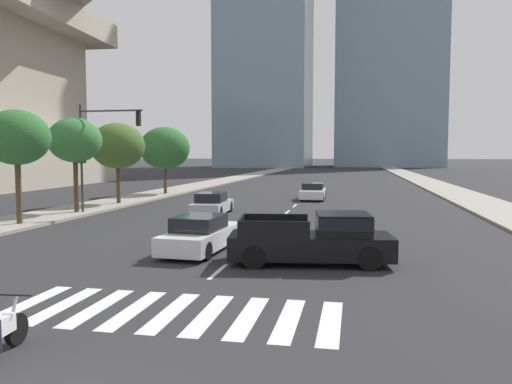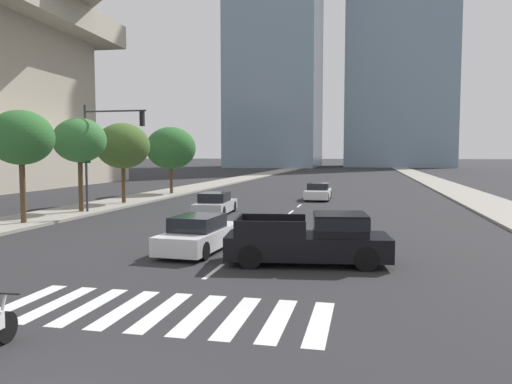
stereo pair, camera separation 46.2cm
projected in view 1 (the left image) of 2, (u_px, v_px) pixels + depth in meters
The scene contains 13 objects.
sidewalk_east at pixel (492, 207), 33.18m from camera, with size 4.00×260.00×0.15m, color gray.
sidewalk_west at pixel (127, 200), 38.24m from camera, with size 4.00×260.00×0.15m, color gray.
crosswalk_near at pixel (171, 312), 11.32m from camera, with size 7.65×2.96×0.01m.
lane_divider_center at pixel (301, 200), 38.71m from camera, with size 0.14×50.00×0.01m.
pickup_truck at pixel (318, 239), 16.31m from camera, with size 5.49×2.66×1.67m.
sedan_silver_0 at pixel (212, 204), 29.76m from camera, with size 1.98×4.41×1.31m.
sedan_white_1 at pixel (201, 234), 18.47m from camera, with size 2.03×4.81×1.34m.
sedan_white_2 at pixel (313, 192), 39.52m from camera, with size 1.93×4.41×1.31m.
traffic_signal_far at pixel (102, 139), 29.22m from camera, with size 4.22×0.28×6.37m.
street_tree_nearest at pixel (17, 138), 24.49m from camera, with size 3.20×3.20×5.63m.
street_tree_second at pixel (75, 140), 29.58m from camera, with size 3.14×3.14×5.61m.
street_tree_third at pixel (118, 146), 34.91m from camera, with size 3.78×3.78×5.64m.
street_tree_fourth at pixel (165, 148), 43.60m from camera, with size 4.35×4.35×5.83m.
Camera 1 is at (4.06, -5.43, 3.58)m, focal length 34.97 mm.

